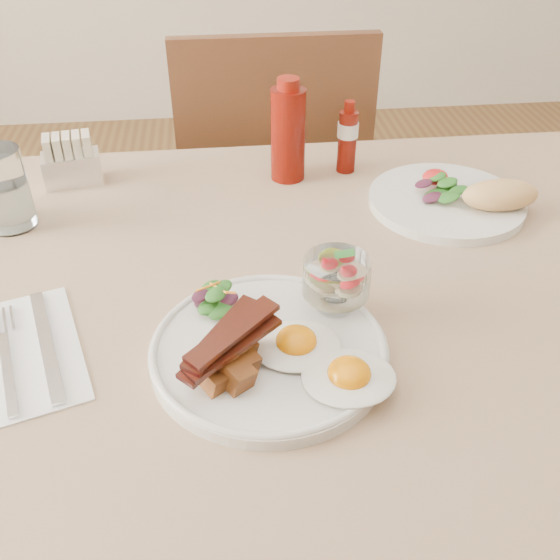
{
  "coord_description": "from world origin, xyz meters",
  "views": [
    {
      "loc": [
        -0.13,
        -0.69,
        1.26
      ],
      "look_at": [
        -0.06,
        -0.09,
        0.82
      ],
      "focal_mm": 40.0,
      "sensor_mm": 36.0,
      "label": 1
    }
  ],
  "objects_px": {
    "second_plate": "(459,198)",
    "ketchup_bottle": "(288,133)",
    "table": "(315,325)",
    "chair_far": "(271,193)",
    "fruit_cup": "(337,277)",
    "water_glass": "(5,194)",
    "hot_sauce_bottle": "(347,138)",
    "sugar_caddy": "(71,162)",
    "main_plate": "(269,351)"
  },
  "relations": [
    {
      "from": "second_plate",
      "to": "hot_sauce_bottle",
      "type": "relative_size",
      "value": 2.01
    },
    {
      "from": "chair_far",
      "to": "hot_sauce_bottle",
      "type": "distance_m",
      "value": 0.46
    },
    {
      "from": "sugar_caddy",
      "to": "ketchup_bottle",
      "type": "bearing_deg",
      "value": -13.11
    },
    {
      "from": "table",
      "to": "hot_sauce_bottle",
      "type": "relative_size",
      "value": 10.31
    },
    {
      "from": "chair_far",
      "to": "fruit_cup",
      "type": "relative_size",
      "value": 11.06
    },
    {
      "from": "water_glass",
      "to": "chair_far",
      "type": "bearing_deg",
      "value": 46.52
    },
    {
      "from": "ketchup_bottle",
      "to": "water_glass",
      "type": "height_order",
      "value": "ketchup_bottle"
    },
    {
      "from": "table",
      "to": "main_plate",
      "type": "xyz_separation_m",
      "value": [
        -0.08,
        -0.15,
        0.1
      ]
    },
    {
      "from": "table",
      "to": "fruit_cup",
      "type": "height_order",
      "value": "fruit_cup"
    },
    {
      "from": "main_plate",
      "to": "water_glass",
      "type": "distance_m",
      "value": 0.5
    },
    {
      "from": "ketchup_bottle",
      "to": "sugar_caddy",
      "type": "xyz_separation_m",
      "value": [
        -0.37,
        0.02,
        -0.04
      ]
    },
    {
      "from": "second_plate",
      "to": "sugar_caddy",
      "type": "height_order",
      "value": "sugar_caddy"
    },
    {
      "from": "table",
      "to": "water_glass",
      "type": "height_order",
      "value": "water_glass"
    },
    {
      "from": "fruit_cup",
      "to": "hot_sauce_bottle",
      "type": "xyz_separation_m",
      "value": [
        0.1,
        0.41,
        0.0
      ]
    },
    {
      "from": "hot_sauce_bottle",
      "to": "sugar_caddy",
      "type": "relative_size",
      "value": 1.25
    },
    {
      "from": "table",
      "to": "chair_far",
      "type": "bearing_deg",
      "value": 90.0
    },
    {
      "from": "fruit_cup",
      "to": "hot_sauce_bottle",
      "type": "distance_m",
      "value": 0.42
    },
    {
      "from": "ketchup_bottle",
      "to": "water_glass",
      "type": "relative_size",
      "value": 1.41
    },
    {
      "from": "hot_sauce_bottle",
      "to": "water_glass",
      "type": "height_order",
      "value": "hot_sauce_bottle"
    },
    {
      "from": "main_plate",
      "to": "sugar_caddy",
      "type": "xyz_separation_m",
      "value": [
        -0.29,
        0.47,
        0.03
      ]
    },
    {
      "from": "table",
      "to": "main_plate",
      "type": "relative_size",
      "value": 4.75
    },
    {
      "from": "main_plate",
      "to": "hot_sauce_bottle",
      "type": "distance_m",
      "value": 0.51
    },
    {
      "from": "second_plate",
      "to": "fruit_cup",
      "type": "bearing_deg",
      "value": -134.84
    },
    {
      "from": "fruit_cup",
      "to": "sugar_caddy",
      "type": "height_order",
      "value": "fruit_cup"
    },
    {
      "from": "hot_sauce_bottle",
      "to": "ketchup_bottle",
      "type": "bearing_deg",
      "value": -172.29
    },
    {
      "from": "chair_far",
      "to": "second_plate",
      "type": "xyz_separation_m",
      "value": [
        0.26,
        -0.5,
        0.24
      ]
    },
    {
      "from": "table",
      "to": "main_plate",
      "type": "height_order",
      "value": "main_plate"
    },
    {
      "from": "fruit_cup",
      "to": "sugar_caddy",
      "type": "relative_size",
      "value": 0.81
    },
    {
      "from": "table",
      "to": "sugar_caddy",
      "type": "xyz_separation_m",
      "value": [
        -0.38,
        0.32,
        0.13
      ]
    },
    {
      "from": "ketchup_bottle",
      "to": "water_glass",
      "type": "bearing_deg",
      "value": -165.72
    },
    {
      "from": "main_plate",
      "to": "hot_sauce_bottle",
      "type": "height_order",
      "value": "hot_sauce_bottle"
    },
    {
      "from": "table",
      "to": "ketchup_bottle",
      "type": "bearing_deg",
      "value": 90.89
    },
    {
      "from": "second_plate",
      "to": "water_glass",
      "type": "bearing_deg",
      "value": 177.96
    },
    {
      "from": "ketchup_bottle",
      "to": "sugar_caddy",
      "type": "relative_size",
      "value": 1.71
    },
    {
      "from": "water_glass",
      "to": "table",
      "type": "bearing_deg",
      "value": -22.68
    },
    {
      "from": "ketchup_bottle",
      "to": "main_plate",
      "type": "bearing_deg",
      "value": -99.73
    },
    {
      "from": "water_glass",
      "to": "sugar_caddy",
      "type": "bearing_deg",
      "value": 61.17
    },
    {
      "from": "table",
      "to": "hot_sauce_bottle",
      "type": "xyz_separation_m",
      "value": [
        0.1,
        0.32,
        0.15
      ]
    },
    {
      "from": "chair_far",
      "to": "main_plate",
      "type": "bearing_deg",
      "value": -95.77
    },
    {
      "from": "table",
      "to": "chair_far",
      "type": "height_order",
      "value": "chair_far"
    },
    {
      "from": "sugar_caddy",
      "to": "second_plate",
      "type": "bearing_deg",
      "value": -24.01
    },
    {
      "from": "hot_sauce_bottle",
      "to": "second_plate",
      "type": "bearing_deg",
      "value": -44.53
    },
    {
      "from": "chair_far",
      "to": "ketchup_bottle",
      "type": "relative_size",
      "value": 5.26
    },
    {
      "from": "ketchup_bottle",
      "to": "sugar_caddy",
      "type": "distance_m",
      "value": 0.38
    },
    {
      "from": "sugar_caddy",
      "to": "water_glass",
      "type": "distance_m",
      "value": 0.15
    },
    {
      "from": "second_plate",
      "to": "ketchup_bottle",
      "type": "distance_m",
      "value": 0.3
    },
    {
      "from": "table",
      "to": "main_plate",
      "type": "bearing_deg",
      "value": -118.53
    },
    {
      "from": "chair_far",
      "to": "fruit_cup",
      "type": "distance_m",
      "value": 0.81
    },
    {
      "from": "ketchup_bottle",
      "to": "water_glass",
      "type": "xyz_separation_m",
      "value": [
        -0.45,
        -0.11,
        -0.03
      ]
    },
    {
      "from": "chair_far",
      "to": "fruit_cup",
      "type": "bearing_deg",
      "value": -89.45
    }
  ]
}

